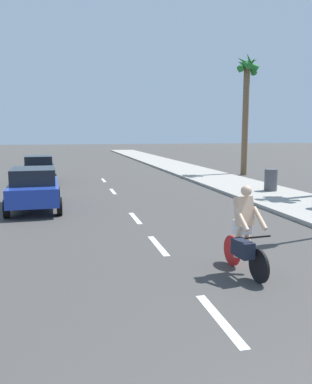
% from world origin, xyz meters
% --- Properties ---
extents(ground_plane, '(160.00, 160.00, 0.00)m').
position_xyz_m(ground_plane, '(0.00, 20.00, 0.00)').
color(ground_plane, '#423F3D').
extents(sidewalk_strip, '(3.60, 80.00, 0.14)m').
position_xyz_m(sidewalk_strip, '(6.77, 22.00, 0.07)').
color(sidewalk_strip, '#9E998E').
rests_on(sidewalk_strip, ground).
extents(lane_stripe_1, '(0.16, 1.80, 0.01)m').
position_xyz_m(lane_stripe_1, '(0.00, 4.08, 0.00)').
color(lane_stripe_1, white).
rests_on(lane_stripe_1, ground).
extents(lane_stripe_2, '(0.16, 1.80, 0.01)m').
position_xyz_m(lane_stripe_2, '(0.00, 8.19, 0.00)').
color(lane_stripe_2, white).
rests_on(lane_stripe_2, ground).
extents(lane_stripe_3, '(0.16, 1.80, 0.01)m').
position_xyz_m(lane_stripe_3, '(0.00, 11.53, 0.00)').
color(lane_stripe_3, white).
rests_on(lane_stripe_3, ground).
extents(lane_stripe_4, '(0.16, 1.80, 0.01)m').
position_xyz_m(lane_stripe_4, '(0.00, 17.79, 0.00)').
color(lane_stripe_4, white).
rests_on(lane_stripe_4, ground).
extents(lane_stripe_5, '(0.16, 1.80, 0.01)m').
position_xyz_m(lane_stripe_5, '(0.00, 22.52, 0.00)').
color(lane_stripe_5, white).
rests_on(lane_stripe_5, ground).
extents(cyclist, '(0.65, 1.71, 1.82)m').
position_xyz_m(cyclist, '(1.21, 5.81, 0.83)').
color(cyclist, black).
rests_on(cyclist, ground).
extents(parked_car_blue, '(2.05, 4.21, 1.57)m').
position_xyz_m(parked_car_blue, '(-3.41, 13.93, 0.84)').
color(parked_car_blue, '#1E389E').
rests_on(parked_car_blue, ground).
extents(parked_car_black, '(1.99, 4.01, 1.57)m').
position_xyz_m(parked_car_black, '(-3.71, 22.06, 0.84)').
color(parked_car_black, black).
rests_on(parked_car_black, ground).
extents(palm_tree_far, '(1.75, 1.89, 8.10)m').
position_xyz_m(palm_tree_far, '(9.63, 23.41, 5.84)').
color(palm_tree_far, brown).
rests_on(palm_tree_far, ground).
extents(trash_bin_far, '(0.60, 0.60, 1.02)m').
position_xyz_m(trash_bin_far, '(7.20, 15.43, 0.65)').
color(trash_bin_far, '#47474C').
rests_on(trash_bin_far, sidewalk_strip).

